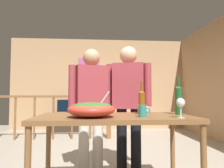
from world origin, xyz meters
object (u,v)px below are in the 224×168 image
at_px(serving_table, 115,124).
at_px(mug_white, 142,109).
at_px(salad_bowl, 92,109).
at_px(wine_bottle_amber, 142,101).
at_px(stair_railing, 72,111).
at_px(person_standing_right, 129,98).
at_px(wine_bottle_green, 179,99).
at_px(mug_teal, 143,111).
at_px(flat_screen_tv, 67,106).
at_px(tv_console, 67,123).
at_px(wine_glass, 181,104).
at_px(person_standing_left, 91,100).
at_px(framed_picture, 89,68).

bearing_deg(serving_table, mug_white, 38.03).
height_order(salad_bowl, wine_bottle_amber, wine_bottle_amber).
height_order(stair_railing, person_standing_right, person_standing_right).
distance_m(salad_bowl, mug_white, 0.66).
relative_size(wine_bottle_green, wine_bottle_amber, 1.15).
distance_m(mug_teal, person_standing_right, 0.81).
bearing_deg(flat_screen_tv, tv_console, 90.00).
height_order(stair_railing, tv_console, stair_railing).
xyz_separation_m(salad_bowl, mug_white, (0.53, 0.39, -0.03)).
distance_m(stair_railing, wine_bottle_green, 3.09).
xyz_separation_m(stair_railing, mug_teal, (0.97, -2.96, 0.22)).
height_order(serving_table, wine_glass, wine_glass).
bearing_deg(person_standing_right, serving_table, 86.36).
distance_m(tv_console, wine_bottle_green, 4.17).
relative_size(salad_bowl, wine_bottle_green, 1.10).
distance_m(salad_bowl, wine_glass, 0.77).
xyz_separation_m(flat_screen_tv, person_standing_left, (0.72, -3.16, 0.23)).
xyz_separation_m(wine_bottle_amber, person_standing_left, (-0.52, 0.54, 0.00)).
bearing_deg(mug_teal, wine_glass, -18.40).
relative_size(stair_railing, mug_teal, 24.40).
bearing_deg(mug_white, salad_bowl, -144.13).
distance_m(stair_railing, wine_bottle_amber, 2.90).
xyz_separation_m(serving_table, mug_white, (0.32, 0.25, 0.12)).
height_order(tv_console, mug_white, mug_white).
xyz_separation_m(flat_screen_tv, wine_glass, (1.50, -4.06, 0.21)).
xyz_separation_m(framed_picture, mug_white, (0.71, -3.88, -0.95)).
relative_size(framed_picture, wine_bottle_amber, 1.87).
relative_size(framed_picture, stair_railing, 0.24).
bearing_deg(wine_bottle_amber, framed_picture, 99.61).
bearing_deg(flat_screen_tv, mug_white, -70.26).
bearing_deg(person_standing_right, person_standing_left, 16.45).
bearing_deg(framed_picture, flat_screen_tv, -150.40).
relative_size(tv_console, serving_table, 0.62).
distance_m(framed_picture, serving_table, 4.28).
xyz_separation_m(serving_table, wine_bottle_amber, (0.29, 0.11, 0.21)).
xyz_separation_m(serving_table, mug_teal, (0.24, -0.15, 0.13)).
relative_size(mug_white, person_standing_right, 0.08).
relative_size(stair_railing, person_standing_left, 1.65).
xyz_separation_m(framed_picture, flat_screen_tv, (-0.57, -0.32, -1.09)).
distance_m(person_standing_left, person_standing_right, 0.48).
height_order(flat_screen_tv, wine_glass, wine_glass).
height_order(tv_console, mug_teal, mug_teal).
distance_m(mug_white, person_standing_right, 0.43).
distance_m(tv_console, person_standing_right, 3.48).
bearing_deg(person_standing_right, mug_teal, 106.42).
distance_m(wine_bottle_amber, person_standing_left, 0.75).
bearing_deg(serving_table, mug_teal, -32.93).
height_order(wine_glass, wine_bottle_green, wine_bottle_green).
bearing_deg(person_standing_left, stair_railing, -93.57).
xyz_separation_m(wine_glass, wine_bottle_green, (0.11, 0.31, 0.03)).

